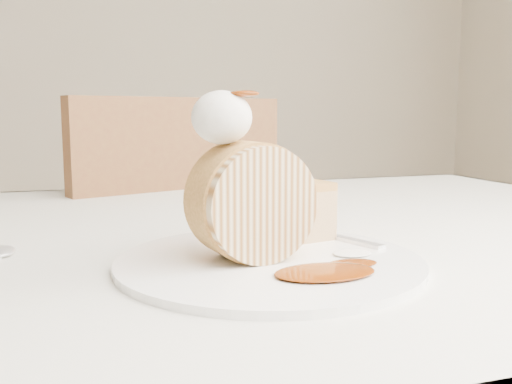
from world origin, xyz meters
name	(u,v)px	position (x,y,z in m)	size (l,w,h in m)	color
table	(207,300)	(0.00, 0.20, 0.66)	(1.40, 0.90, 0.75)	silver
chair_far	(159,286)	(0.01, 0.70, 0.53)	(0.55, 0.55, 0.92)	brown
plate	(269,262)	(0.02, 0.02, 0.75)	(0.29, 0.29, 0.01)	white
roulade_slice	(252,202)	(0.00, 0.02, 0.81)	(0.11, 0.11, 0.06)	#CEBA8F
cake_chunk	(297,214)	(0.08, 0.09, 0.78)	(0.06, 0.06, 0.05)	tan
whipped_cream	(222,117)	(-0.02, 0.03, 0.89)	(0.06, 0.06, 0.05)	white
caramel_drizzle	(245,87)	(0.00, 0.02, 0.92)	(0.03, 0.02, 0.01)	#642404
caramel_pool	(325,272)	(0.05, -0.05, 0.76)	(0.09, 0.06, 0.00)	#642404
fork	(337,237)	(0.12, 0.07, 0.76)	(0.02, 0.17, 0.00)	silver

